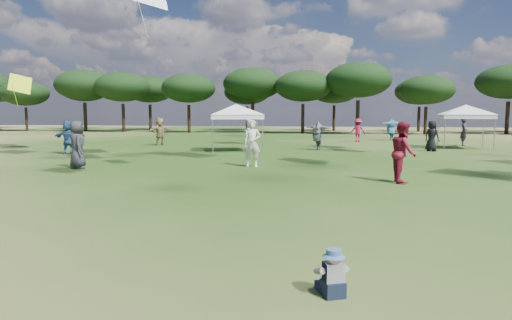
% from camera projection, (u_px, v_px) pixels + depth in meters
% --- Properties ---
extents(tree_line, '(108.78, 17.63, 7.77)m').
position_uv_depth(tree_line, '(349.00, 85.00, 48.31)').
color(tree_line, black).
rests_on(tree_line, ground).
extents(tent_left, '(5.63, 5.63, 2.99)m').
position_uv_depth(tent_left, '(236.00, 106.00, 24.39)').
color(tent_left, gray).
rests_on(tent_left, ground).
extents(tent_right, '(5.79, 5.79, 2.99)m').
position_uv_depth(tent_right, '(466.00, 107.00, 26.25)').
color(tent_right, gray).
rests_on(tent_right, ground).
extents(toddler, '(0.43, 0.47, 0.57)m').
position_uv_depth(toddler, '(332.00, 275.00, 5.04)').
color(toddler, black).
rests_on(toddler, ground).
extents(festival_crowd, '(30.08, 23.50, 1.93)m').
position_uv_depth(festival_crowd, '(329.00, 135.00, 24.69)').
color(festival_crowd, navy).
rests_on(festival_crowd, ground).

